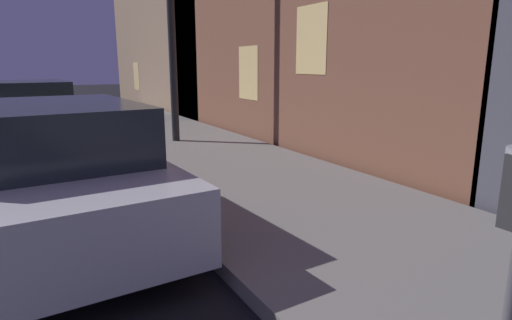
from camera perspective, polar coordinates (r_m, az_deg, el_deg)
name	(u,v)px	position (r m, az deg, el deg)	size (l,w,h in m)	color
car_silver	(52,171)	(4.90, -25.81, -1.40)	(2.26, 4.26, 1.43)	#B7B7BF
car_green	(31,112)	(11.22, -28.00, 5.72)	(2.17, 4.18, 1.43)	#19592D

